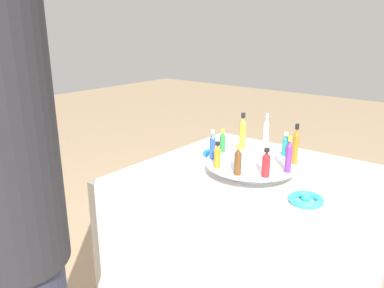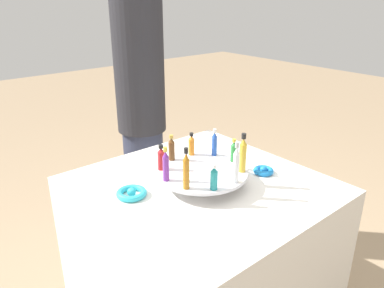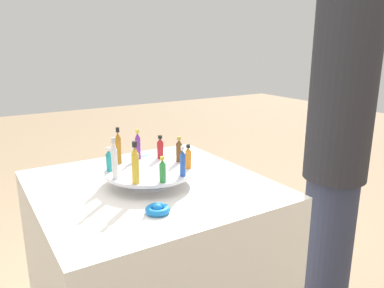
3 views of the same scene
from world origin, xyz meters
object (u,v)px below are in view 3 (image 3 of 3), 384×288
ribbon_bow_teal (144,160)px  bottle_green (163,171)px  bottle_purple (138,145)px  bottle_teal (109,160)px  bottle_red (160,148)px  bottle_gold (135,164)px  ribbon_bow_blue (158,209)px  bottle_orange (188,157)px  display_stand (150,174)px  bottle_blue (183,163)px  bottle_amber (118,147)px  bottle_brown (179,150)px  bottle_clear (114,160)px  person_figure (337,148)px

ribbon_bow_teal → bottle_green: bearing=-105.5°
bottle_purple → bottle_teal: (-0.15, -0.08, -0.02)m
bottle_red → ribbon_bow_teal: bearing=94.7°
bottle_green → bottle_gold: bearing=154.6°
ribbon_bow_blue → bottle_orange: bearing=39.3°
display_stand → bottle_blue: (0.07, -0.13, 0.07)m
bottle_blue → ribbon_bow_teal: bearing=87.1°
ribbon_bow_teal → ribbon_bow_blue: bearing=-110.1°
bottle_purple → bottle_amber: (-0.09, -0.02, 0.01)m
bottle_purple → bottle_teal: bearing=-151.4°
bottle_blue → bottle_teal: size_ratio=1.22×
bottle_orange → bottle_red: size_ratio=0.96×
bottle_orange → bottle_red: (-0.03, 0.17, 0.00)m
bottle_brown → bottle_amber: (-0.22, 0.10, 0.02)m
bottle_brown → bottle_purple: bottle_purple is taller
bottle_green → ribbon_bow_teal: bearing=74.5°
bottle_gold → ribbon_bow_teal: (0.19, 0.36, -0.11)m
bottle_clear → bottle_gold: size_ratio=1.01×
bottle_amber → bottle_gold: bearing=-97.4°
bottle_clear → bottle_teal: bearing=82.6°
bottle_blue → bottle_green: 0.09m
bottle_amber → ribbon_bow_blue: bearing=-92.9°
bottle_purple → bottle_clear: bottle_clear is taller
bottle_teal → ribbon_bow_blue: 0.33m
bottle_brown → ribbon_bow_teal: bottle_brown is taller
bottle_red → bottle_green: 0.28m
display_stand → bottle_gold: bottle_gold is taller
bottle_brown → bottle_clear: bottle_clear is taller
bottle_orange → person_figure: (0.65, -0.18, -0.02)m
bottle_amber → person_figure: person_figure is taller
bottle_brown → ribbon_bow_blue: bottle_brown is taller
bottle_teal → bottle_gold: (0.03, -0.17, 0.03)m
bottle_brown → bottle_purple: 0.18m
bottle_green → ribbon_bow_teal: size_ratio=0.86×
bottle_blue → bottle_clear: (-0.22, 0.10, 0.02)m
bottle_red → ribbon_bow_blue: bottle_red is taller
bottle_brown → display_stand: bearing=-169.4°
bottle_teal → bottle_green: (0.12, -0.21, 0.00)m
person_figure → display_stand: bearing=-0.0°
display_stand → bottle_teal: (-0.14, 0.06, 0.06)m
person_figure → bottle_blue: bearing=8.3°
person_figure → bottle_brown: bearing=-5.8°
bottle_red → bottle_purple: 0.09m
bottle_brown → bottle_teal: 0.28m
bottle_brown → ribbon_bow_teal: (-0.06, 0.22, -0.09)m
bottle_purple → bottle_red: bearing=-25.4°
bottle_clear → ribbon_bow_teal: size_ratio=1.39×
bottle_blue → bottle_orange: bottle_blue is taller
bottle_green → bottle_orange: bearing=28.6°
ribbon_bow_blue → bottle_amber: bearing=87.1°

